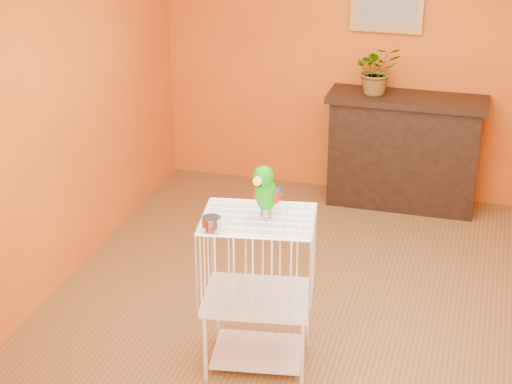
% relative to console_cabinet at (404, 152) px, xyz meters
% --- Properties ---
extents(ground, '(4.50, 4.50, 0.00)m').
position_rel_console_cabinet_xyz_m(ground, '(-0.25, -2.01, -0.51)').
color(ground, brown).
rests_on(ground, ground).
extents(room_shell, '(4.50, 4.50, 4.50)m').
position_rel_console_cabinet_xyz_m(room_shell, '(-0.25, -2.01, 1.08)').
color(room_shell, orange).
rests_on(room_shell, ground).
extents(console_cabinet, '(1.36, 0.49, 1.01)m').
position_rel_console_cabinet_xyz_m(console_cabinet, '(0.00, 0.00, 0.00)').
color(console_cabinet, black).
rests_on(console_cabinet, ground).
extents(potted_plant, '(0.51, 0.54, 0.33)m').
position_rel_console_cabinet_xyz_m(potted_plant, '(-0.28, 0.03, 0.67)').
color(potted_plant, '#26722D').
rests_on(potted_plant, console_cabinet).
extents(framed_picture, '(0.62, 0.04, 0.50)m').
position_rel_console_cabinet_xyz_m(framed_picture, '(-0.25, 0.20, 1.24)').
color(framed_picture, '#A3783A').
rests_on(framed_picture, room_shell).
extents(birdcage, '(0.73, 0.60, 1.02)m').
position_rel_console_cabinet_xyz_m(birdcage, '(-0.56, -2.70, 0.02)').
color(birdcage, silver).
rests_on(birdcage, ground).
extents(feed_cup, '(0.11, 0.11, 0.08)m').
position_rel_console_cabinet_xyz_m(feed_cup, '(-0.77, -2.93, 0.56)').
color(feed_cup, silver).
rests_on(feed_cup, birdcage).
extents(parrot, '(0.17, 0.30, 0.34)m').
position_rel_console_cabinet_xyz_m(parrot, '(-0.52, -2.67, 0.68)').
color(parrot, '#59544C').
rests_on(parrot, birdcage).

